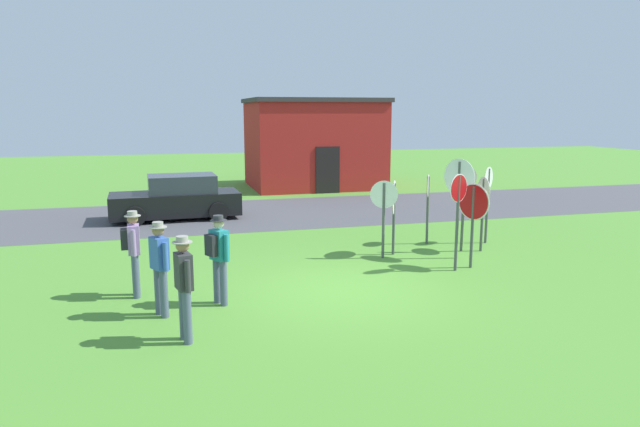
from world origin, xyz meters
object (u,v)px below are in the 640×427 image
object	(u,v)px
stop_sign_nearest	(464,195)
stop_sign_low_front	(394,205)
parked_car_on_street	(177,199)
stop_sign_rear_right	(384,206)
person_with_sunhat	(160,263)
person_holding_notes	(133,247)
person_in_teal	(218,253)
stop_sign_leaning_right	(458,206)
stop_sign_leaning_left	(428,198)
stop_sign_rear_left	(459,190)
person_near_signs	(184,283)
stop_sign_tallest	(488,192)
stop_sign_far_back	(483,201)
stop_sign_center_cluster	(473,211)

from	to	relation	value
stop_sign_nearest	stop_sign_low_front	bearing A→B (deg)	174.03
parked_car_on_street	stop_sign_low_front	size ratio (longest dim) A/B	2.27
stop_sign_rear_right	person_with_sunhat	world-z (taller)	stop_sign_rear_right
person_with_sunhat	person_holding_notes	size ratio (longest dim) A/B	1.00
stop_sign_rear_right	person_with_sunhat	xyz separation A→B (m)	(-5.39, -2.79, -0.34)
parked_car_on_street	person_in_teal	world-z (taller)	person_in_teal
parked_car_on_street	person_with_sunhat	world-z (taller)	person_with_sunhat
stop_sign_leaning_right	person_in_teal	size ratio (longest dim) A/B	1.30
parked_car_on_street	stop_sign_nearest	size ratio (longest dim) A/B	1.92
stop_sign_leaning_right	stop_sign_leaning_left	bearing A→B (deg)	78.21
stop_sign_rear_left	person_near_signs	xyz separation A→B (m)	(-6.79, -3.60, -0.76)
stop_sign_rear_left	stop_sign_nearest	world-z (taller)	stop_sign_rear_left
stop_sign_tallest	person_in_teal	distance (m)	8.39
stop_sign_rear_right	stop_sign_far_back	distance (m)	2.78
parked_car_on_street	stop_sign_rear_right	bearing A→B (deg)	-54.78
stop_sign_tallest	stop_sign_center_cluster	bearing A→B (deg)	-128.32
stop_sign_leaning_right	person_near_signs	distance (m)	6.75
stop_sign_rear_right	stop_sign_leaning_left	bearing A→B (deg)	33.10
person_in_teal	stop_sign_leaning_right	bearing A→B (deg)	9.45
parked_car_on_street	stop_sign_rear_right	xyz separation A→B (m)	(4.85, -6.87, 0.64)
person_near_signs	stop_sign_far_back	bearing A→B (deg)	27.70
stop_sign_rear_left	person_in_teal	xyz separation A→B (m)	(-6.09, -1.94, -0.74)
stop_sign_nearest	person_holding_notes	world-z (taller)	stop_sign_nearest
stop_sign_rear_right	stop_sign_nearest	distance (m)	2.27
person_with_sunhat	parked_car_on_street	bearing A→B (deg)	86.84
stop_sign_leaning_left	person_with_sunhat	bearing A→B (deg)	-151.14
stop_sign_leaning_left	person_in_teal	world-z (taller)	stop_sign_leaning_left
stop_sign_leaning_left	stop_sign_tallest	bearing A→B (deg)	-11.89
stop_sign_low_front	stop_sign_nearest	distance (m)	1.89
stop_sign_rear_right	stop_sign_center_cluster	xyz separation A→B (m)	(1.68, -1.39, 0.05)
parked_car_on_street	stop_sign_far_back	size ratio (longest dim) A/B	2.21
stop_sign_rear_left	stop_sign_rear_right	distance (m)	1.90
person_near_signs	person_in_teal	distance (m)	1.80
stop_sign_leaning_right	person_near_signs	xyz separation A→B (m)	(-6.22, -2.58, -0.53)
parked_car_on_street	person_with_sunhat	xyz separation A→B (m)	(-0.53, -9.67, 0.30)
person_holding_notes	person_in_teal	world-z (taller)	same
person_near_signs	stop_sign_low_front	bearing A→B (deg)	39.00
stop_sign_far_back	stop_sign_leaning_right	bearing A→B (deg)	-136.13
stop_sign_leaning_right	person_in_teal	bearing A→B (deg)	-170.55
stop_sign_tallest	parked_car_on_street	bearing A→B (deg)	143.70
stop_sign_nearest	stop_sign_leaning_left	size ratio (longest dim) A/B	1.17
stop_sign_low_front	stop_sign_tallest	distance (m)	3.07
stop_sign_far_back	stop_sign_leaning_right	distance (m)	2.19
parked_car_on_street	person_in_teal	size ratio (longest dim) A/B	2.52
stop_sign_rear_left	stop_sign_rear_right	size ratio (longest dim) A/B	1.28
stop_sign_nearest	stop_sign_leaning_right	xyz separation A→B (m)	(-1.05, -1.60, -0.01)
stop_sign_leaning_right	parked_car_on_street	bearing A→B (deg)	125.82
stop_sign_leaning_left	stop_sign_nearest	bearing A→B (deg)	-65.21
stop_sign_low_front	person_in_teal	size ratio (longest dim) A/B	1.11
stop_sign_rear_right	stop_sign_leaning_left	size ratio (longest dim) A/B	1.01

